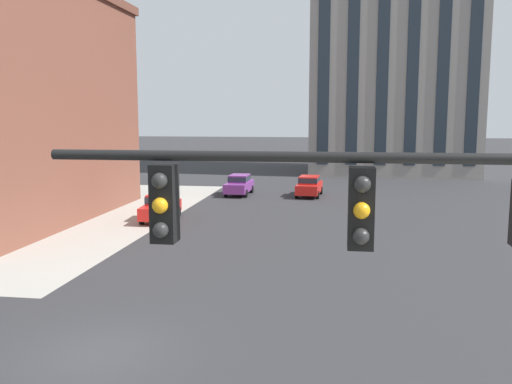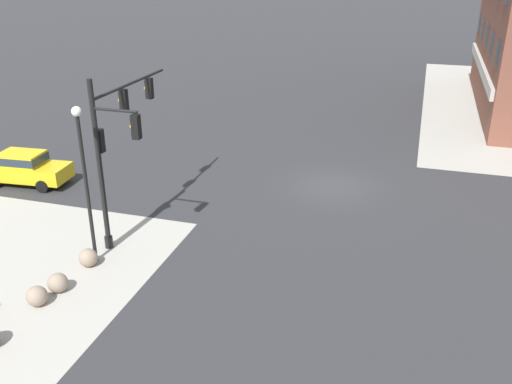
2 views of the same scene
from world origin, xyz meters
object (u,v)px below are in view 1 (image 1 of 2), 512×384
Objects in this scene: car_main_northbound_near at (161,206)px; car_main_southbound_far at (309,185)px; traffic_signal_main at (460,310)px; car_main_northbound_far at (239,184)px.

car_main_southbound_far is (8.71, 11.86, 0.00)m from car_main_northbound_near.
traffic_signal_main reaches higher than car_main_northbound_far.
traffic_signal_main is 38.68m from car_main_southbound_far.
car_main_northbound_near is 1.00× the size of car_main_southbound_far.
traffic_signal_main is at bearing -76.15° from car_main_northbound_far.
car_main_northbound_far is at bearing 179.99° from car_main_southbound_far.
traffic_signal_main is 29.43m from car_main_northbound_near.
car_main_northbound_far is 5.83m from car_main_southbound_far.
traffic_signal_main is 1.51× the size of car_main_northbound_near.
traffic_signal_main is at bearing -84.60° from car_main_southbound_far.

